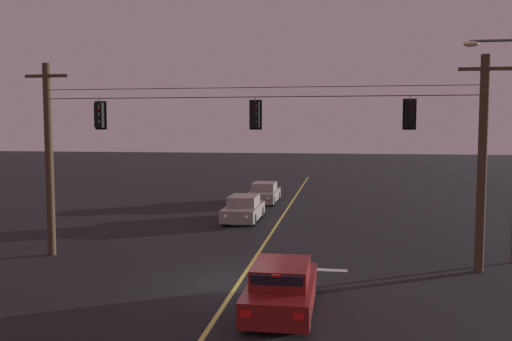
# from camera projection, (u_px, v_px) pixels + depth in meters

# --- Properties ---
(ground_plane) EXTENTS (180.00, 180.00, 0.00)m
(ground_plane) POSITION_uv_depth(u_px,v_px,m) (237.00, 285.00, 17.56)
(ground_plane) COLOR black
(lane_centre_stripe) EXTENTS (0.14, 60.00, 0.01)m
(lane_centre_stripe) POSITION_uv_depth(u_px,v_px,m) (272.00, 232.00, 26.36)
(lane_centre_stripe) COLOR #D1C64C
(lane_centre_stripe) RESTS_ON ground
(stop_bar_paint) EXTENTS (3.40, 0.36, 0.01)m
(stop_bar_paint) POSITION_uv_depth(u_px,v_px,m) (300.00, 269.00, 19.57)
(stop_bar_paint) COLOR silver
(stop_bar_paint) RESTS_ON ground
(signal_span_assembly) EXTENTS (18.28, 0.32, 7.70)m
(signal_span_assembly) POSITION_uv_depth(u_px,v_px,m) (252.00, 158.00, 20.13)
(signal_span_assembly) COLOR #423021
(signal_span_assembly) RESTS_ON ground
(traffic_light_leftmost) EXTENTS (0.48, 0.41, 1.22)m
(traffic_light_leftmost) POSITION_uv_depth(u_px,v_px,m) (99.00, 115.00, 20.93)
(traffic_light_leftmost) COLOR black
(traffic_light_left_inner) EXTENTS (0.48, 0.41, 1.22)m
(traffic_light_left_inner) POSITION_uv_depth(u_px,v_px,m) (255.00, 115.00, 19.96)
(traffic_light_left_inner) COLOR black
(traffic_light_centre) EXTENTS (0.48, 0.41, 1.22)m
(traffic_light_centre) POSITION_uv_depth(u_px,v_px,m) (410.00, 114.00, 19.09)
(traffic_light_centre) COLOR black
(car_waiting_near_lane) EXTENTS (1.80, 4.33, 1.39)m
(car_waiting_near_lane) POSITION_uv_depth(u_px,v_px,m) (282.00, 288.00, 15.10)
(car_waiting_near_lane) COLOR maroon
(car_waiting_near_lane) RESTS_ON ground
(car_oncoming_lead) EXTENTS (1.80, 4.42, 1.39)m
(car_oncoming_lead) POSITION_uv_depth(u_px,v_px,m) (243.00, 209.00, 29.66)
(car_oncoming_lead) COLOR gray
(car_oncoming_lead) RESTS_ON ground
(car_oncoming_trailing) EXTENTS (1.80, 4.42, 1.39)m
(car_oncoming_trailing) POSITION_uv_depth(u_px,v_px,m) (264.00, 193.00, 36.75)
(car_oncoming_trailing) COLOR gray
(car_oncoming_trailing) RESTS_ON ground
(street_lamp_corner) EXTENTS (2.11, 0.30, 8.51)m
(street_lamp_corner) POSITION_uv_depth(u_px,v_px,m) (509.00, 130.00, 20.10)
(street_lamp_corner) COLOR #4C4F54
(street_lamp_corner) RESTS_ON ground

